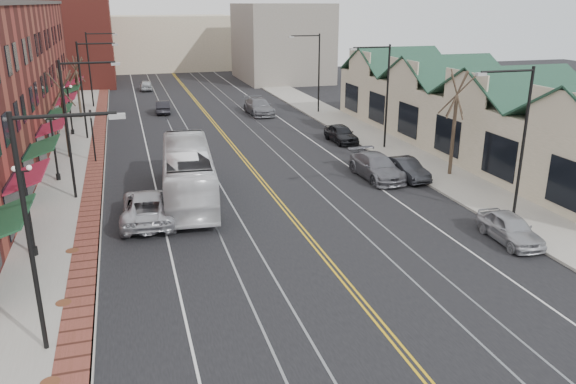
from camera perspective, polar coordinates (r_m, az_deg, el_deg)
ground at (r=22.59m, az=7.54°, el=-11.07°), size 160.00×160.00×0.00m
sidewalk_left at (r=39.58m, az=-21.11°, el=1.17°), size 4.00×120.00×0.15m
sidewalk_right at (r=44.31m, az=11.45°, el=3.86°), size 4.00×120.00×0.15m
building_right at (r=46.89m, az=18.19°, el=6.90°), size 8.00×36.00×4.60m
backdrop_left at (r=88.25m, az=-22.16°, el=14.71°), size 14.00×18.00×14.00m
backdrop_mid at (r=103.36m, az=-12.17°, el=14.63°), size 22.00×14.00×9.00m
backdrop_right at (r=86.20m, az=-0.72°, el=14.96°), size 12.00×16.00×11.00m
streetlight_l_0 at (r=19.04m, az=-23.83°, el=-1.74°), size 3.33×0.25×8.00m
streetlight_l_1 at (r=34.47m, az=-20.91°, el=7.25°), size 3.33×0.25×8.00m
streetlight_l_2 at (r=50.26m, az=-19.78°, el=10.64°), size 3.33×0.25×8.00m
streetlight_l_3 at (r=66.15m, az=-19.19°, el=12.40°), size 3.33×0.25×8.00m
streetlight_r_0 at (r=31.27m, az=22.32°, el=6.01°), size 3.33×0.25×8.00m
streetlight_r_1 at (r=44.67m, az=9.56°, el=10.58°), size 3.33×0.25×8.00m
streetlight_r_2 at (r=59.38m, az=2.75°, el=12.77°), size 3.33×0.25×8.00m
lamppost_l_1 at (r=27.69m, az=-24.85°, el=-1.96°), size 0.84×0.28×4.27m
lamppost_l_2 at (r=39.12m, az=-22.63°, el=4.03°), size 0.84×0.28×4.27m
lamppost_l_3 at (r=52.77m, az=-21.27°, el=7.69°), size 0.84×0.28×4.27m
tree_left_near at (r=44.67m, az=-21.77°, el=7.55°), size 1.78×1.37×6.48m
tree_left_far at (r=60.47m, az=-20.59°, el=10.06°), size 1.66×1.28×6.02m
tree_right_mid at (r=38.71m, az=16.56°, el=6.92°), size 1.90×1.46×6.93m
manhole_near at (r=19.48m, az=-23.02°, el=-17.37°), size 0.60×0.60×0.02m
manhole_mid at (r=23.72m, az=-21.85°, el=-10.39°), size 0.60×0.60×0.02m
manhole_far at (r=28.21m, az=-21.07°, el=-5.57°), size 0.60×0.60×0.02m
traffic_signal at (r=42.79m, az=-19.25°, el=5.79°), size 0.18×0.15×3.80m
transit_bus at (r=33.54m, az=-10.12°, el=1.91°), size 3.68×11.86×3.25m
parked_suv at (r=30.86m, az=-14.00°, el=-1.42°), size 3.14×6.12×1.65m
parked_car_a at (r=29.51m, az=21.62°, el=-3.42°), size 1.96×4.25×1.41m
parked_car_b at (r=38.02m, az=11.87°, el=2.33°), size 1.74×4.28×1.38m
parked_car_c at (r=37.77m, az=8.99°, el=2.56°), size 2.34×5.54×1.60m
parked_car_d at (r=47.38m, az=5.42°, el=5.93°), size 1.88×4.38×1.47m
distant_car_left at (r=61.36m, az=-12.58°, el=8.44°), size 1.67×4.15×1.34m
distant_car_right at (r=59.30m, az=-2.97°, el=8.66°), size 2.48×5.77×1.66m
distant_car_far at (r=78.13m, az=-14.21°, el=10.47°), size 1.77×4.12×1.39m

